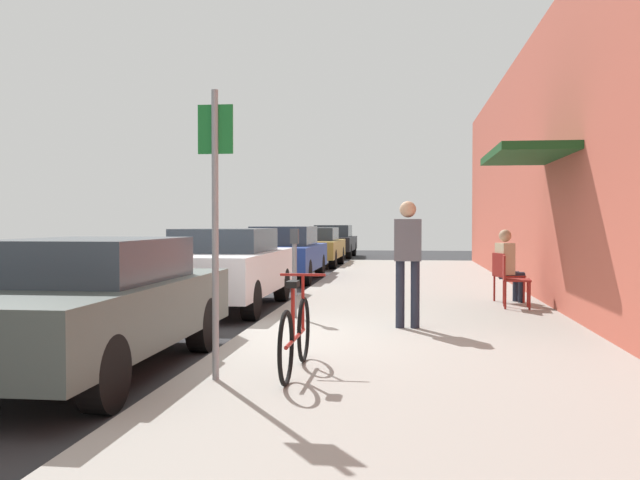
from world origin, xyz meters
TOP-DOWN VIEW (x-y plane):
  - ground_plane at (0.00, 0.00)m, footprint 60.00×60.00m
  - sidewalk_slab at (2.25, 2.00)m, footprint 4.50×32.00m
  - building_facade at (4.64, 2.01)m, footprint 1.40×32.00m
  - parked_car_0 at (-1.10, -1.70)m, footprint 1.80×4.40m
  - parked_car_1 at (-1.10, 3.68)m, footprint 1.80×4.40m
  - parked_car_2 at (-1.10, 9.74)m, footprint 1.80×4.40m
  - parked_car_3 at (-1.10, 15.93)m, footprint 1.80×4.40m
  - parked_car_4 at (-1.10, 22.29)m, footprint 1.80×4.40m
  - parking_meter at (0.45, 1.86)m, footprint 0.12×0.10m
  - street_sign at (0.40, -2.31)m, footprint 0.32×0.06m
  - bicycle_0 at (1.07, -1.95)m, footprint 0.46×1.71m
  - cafe_chair_0 at (3.83, 3.44)m, footprint 0.48×0.48m
  - cafe_chair_1 at (3.83, 4.29)m, footprint 0.55×0.55m
  - seated_patron_1 at (3.89, 4.31)m, footprint 0.51×0.46m
  - pedestrian_standing at (2.12, 1.02)m, footprint 0.36×0.22m

SIDE VIEW (x-z plane):
  - ground_plane at x=0.00m, z-range 0.00..0.00m
  - sidewalk_slab at x=2.25m, z-range 0.00..0.12m
  - bicycle_0 at x=1.07m, z-range 0.03..0.93m
  - cafe_chair_0 at x=3.83m, z-range 0.19..1.06m
  - cafe_chair_1 at x=3.83m, z-range 0.19..1.06m
  - parked_car_3 at x=-1.10m, z-range 0.03..1.38m
  - parked_car_0 at x=-1.10m, z-range 0.03..1.40m
  - parked_car_4 at x=-1.10m, z-range 0.02..1.44m
  - parked_car_2 at x=-1.10m, z-range 0.02..1.45m
  - parked_car_1 at x=-1.10m, z-range 0.04..1.46m
  - seated_patron_1 at x=3.89m, z-range 0.17..1.46m
  - parking_meter at x=0.45m, z-range 0.23..1.55m
  - pedestrian_standing at x=2.12m, z-range 0.27..1.97m
  - street_sign at x=0.40m, z-range 0.34..2.94m
  - building_facade at x=4.64m, z-range 0.00..5.19m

